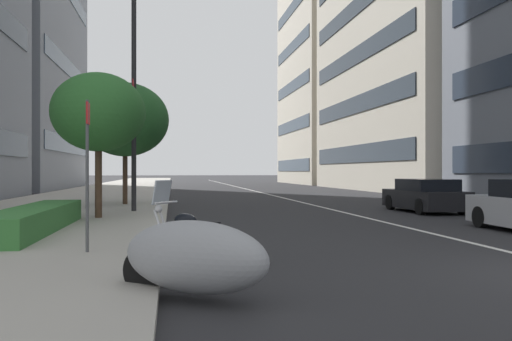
{
  "coord_description": "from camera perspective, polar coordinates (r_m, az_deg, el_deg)",
  "views": [
    {
      "loc": [
        -6.93,
        6.76,
        1.64
      ],
      "look_at": [
        15.66,
        3.12,
        1.66
      ],
      "focal_mm": 37.0,
      "sensor_mm": 36.0,
      "label": 1
    }
  ],
  "objects": [
    {
      "name": "street_lamp_with_banners",
      "position": [
        20.55,
        -12.0,
        10.51
      ],
      "size": [
        1.26,
        2.73,
        8.92
      ],
      "color": "#232326",
      "rests_on": "sidewalk_right_plaza"
    },
    {
      "name": "office_tower_far_left_down_avenue",
      "position": [
        73.26,
        11.48,
        10.44
      ],
      "size": [
        19.48,
        19.52,
        29.97
      ],
      "color": "beige",
      "rests_on": "ground"
    },
    {
      "name": "sidewalk_right_plaza",
      "position": [
        37.22,
        -15.91,
        -2.47
      ],
      "size": [
        160.0,
        8.45,
        0.15
      ],
      "primitive_type": "cube",
      "color": "#A39E93",
      "rests_on": "ground"
    },
    {
      "name": "motorcycle_under_tarp",
      "position": [
        9.31,
        -7.02,
        -7.47
      ],
      "size": [
        1.42,
        1.75,
        1.48
      ],
      "rotation": [
        0.0,
        0.0,
        0.9
      ],
      "color": "black",
      "rests_on": "ground"
    },
    {
      "name": "clipped_hedge_bed",
      "position": [
        14.22,
        -22.78,
        -4.86
      ],
      "size": [
        6.8,
        1.1,
        0.6
      ],
      "primitive_type": "cube",
      "color": "#337033",
      "rests_on": "sidewalk_right_plaza"
    },
    {
      "name": "parking_sign_by_curb",
      "position": [
        10.17,
        -17.77,
        0.96
      ],
      "size": [
        0.32,
        0.06,
        2.8
      ],
      "color": "#47494C",
      "rests_on": "sidewalk_right_plaza"
    },
    {
      "name": "street_tree_by_lamp_post",
      "position": [
        24.71,
        -13.97,
        5.35
      ],
      "size": [
        3.93,
        3.93,
        5.5
      ],
      "color": "#473323",
      "rests_on": "sidewalk_right_plaza"
    },
    {
      "name": "street_tree_far_plaza",
      "position": [
        17.7,
        -16.66,
        6.03
      ],
      "size": [
        2.97,
        2.97,
        4.64
      ],
      "color": "#473323",
      "rests_on": "sidewalk_right_plaza"
    },
    {
      "name": "motorcycle_by_sign_pole",
      "position": [
        6.75,
        -6.84,
        -9.3
      ],
      "size": [
        1.92,
        2.15,
        1.02
      ],
      "rotation": [
        0.0,
        0.0,
        0.91
      ],
      "color": "gray",
      "rests_on": "ground"
    },
    {
      "name": "lane_centre_stripe",
      "position": [
        42.5,
        0.01,
        -2.27
      ],
      "size": [
        110.0,
        0.16,
        0.01
      ],
      "primitive_type": "cube",
      "color": "silver",
      "rests_on": "ground"
    },
    {
      "name": "car_approaching_light",
      "position": [
        22.2,
        17.81,
        -2.66
      ],
      "size": [
        4.14,
        1.94,
        1.32
      ],
      "rotation": [
        0.0,
        0.0,
        0.01
      ],
      "color": "black",
      "rests_on": "ground"
    }
  ]
}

